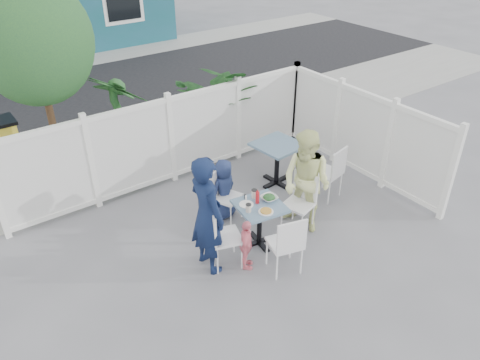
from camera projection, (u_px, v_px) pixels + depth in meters
ground at (248, 249)px, 6.93m from camera, size 80.00×80.00×0.00m
near_sidewalk at (137, 152)px, 9.56m from camera, size 24.00×2.60×0.01m
street at (75, 98)px, 12.11m from camera, size 24.00×5.00×0.01m
far_sidewalk at (40, 67)px, 14.25m from camera, size 24.00×1.60×0.01m
fence_back at (171, 141)px, 8.23m from camera, size 5.86×0.08×1.60m
fence_right at (361, 135)px, 8.44m from camera, size 0.08×3.66×1.60m
tree at (34, 42)px, 7.06m from camera, size 1.80×1.62×3.59m
utility_cabinet at (2, 156)px, 8.19m from camera, size 0.64×0.46×1.18m
potted_shrub_a at (122, 126)px, 8.32m from camera, size 1.43×1.43×1.94m
potted_shrub_b at (222, 104)px, 9.31m from camera, size 2.14×2.19×1.85m
main_table at (260, 214)px, 6.79m from camera, size 0.74×0.74×0.69m
spare_table at (277, 153)px, 8.21m from camera, size 0.83×0.83×0.80m
chair_left at (220, 233)px, 6.38m from camera, size 0.53×0.54×0.95m
chair_right at (301, 198)px, 7.15m from camera, size 0.51×0.52×0.92m
chair_back at (223, 192)px, 7.34m from camera, size 0.52×0.51×0.87m
chair_near at (288, 241)px, 6.23m from camera, size 0.52×0.51×0.94m
chair_spare at (332, 170)px, 7.83m from camera, size 0.52×0.51×0.97m
man at (207, 215)px, 6.19m from camera, size 0.43×0.64×1.74m
woman at (306, 182)px, 7.00m from camera, size 0.78×0.91×1.64m
boy at (224, 189)px, 7.40m from camera, size 0.57×0.44×1.02m
toddler at (246, 245)px, 6.41m from camera, size 0.44×0.47×0.78m
plate_main at (266, 212)px, 6.55m from camera, size 0.22×0.22×0.01m
plate_side at (246, 204)px, 6.71m from camera, size 0.21×0.21×0.01m
salad_bowl at (269, 198)px, 6.81m from camera, size 0.23×0.23×0.06m
coffee_cup_a at (248, 208)px, 6.54m from camera, size 0.08×0.08×0.11m
coffee_cup_b at (254, 194)px, 6.84m from camera, size 0.08×0.08×0.12m
ketchup_bottle at (257, 198)px, 6.70m from camera, size 0.06×0.06×0.18m
salt_shaker at (246, 198)px, 6.81m from camera, size 0.03×0.03×0.07m
pepper_shaker at (245, 197)px, 6.83m from camera, size 0.03×0.03×0.07m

